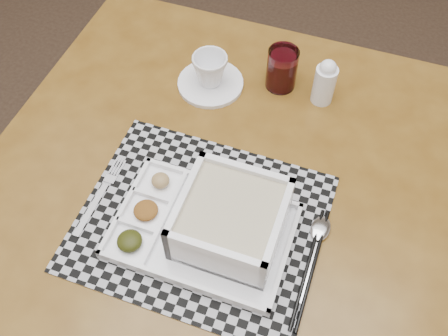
{
  "coord_description": "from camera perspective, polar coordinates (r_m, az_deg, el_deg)",
  "views": [
    {
      "loc": [
        0.68,
        -0.32,
        1.54
      ],
      "look_at": [
        0.46,
        0.16,
        0.78
      ],
      "focal_mm": 40.0,
      "sensor_mm": 36.0,
      "label": 1
    }
  ],
  "objects": [
    {
      "name": "placemat",
      "position": [
        0.94,
        -2.68,
        -6.18
      ],
      "size": [
        0.47,
        0.4,
        0.0
      ],
      "primitive_type": "cube",
      "rotation": [
        0.0,
        0.0,
        0.08
      ],
      "color": "#9A9BA1",
      "rests_on": "dining_table"
    },
    {
      "name": "floor",
      "position": [
        1.71,
        -17.17,
        -13.99
      ],
      "size": [
        5.0,
        5.0,
        0.0
      ],
      "primitive_type": "plane",
      "color": "black",
      "rests_on": "ground"
    },
    {
      "name": "fork",
      "position": [
        1.0,
        -13.85,
        -2.94
      ],
      "size": [
        0.03,
        0.19,
        0.0
      ],
      "color": "silver",
      "rests_on": "placemat"
    },
    {
      "name": "saucer",
      "position": [
        1.15,
        -1.55,
        9.65
      ],
      "size": [
        0.15,
        0.15,
        0.01
      ],
      "primitive_type": "cylinder",
      "color": "white",
      "rests_on": "dining_table"
    },
    {
      "name": "chopsticks",
      "position": [
        0.91,
        9.82,
        -11.12
      ],
      "size": [
        0.04,
        0.24,
        0.01
      ],
      "color": "black",
      "rests_on": "placemat"
    },
    {
      "name": "cup",
      "position": [
        1.12,
        -1.6,
        11.15
      ],
      "size": [
        0.09,
        0.09,
        0.07
      ],
      "primitive_type": "imported",
      "rotation": [
        0.0,
        0.0,
        -0.16
      ],
      "color": "white",
      "rests_on": "saucer"
    },
    {
      "name": "juice_glass",
      "position": [
        1.13,
        6.61,
        11.06
      ],
      "size": [
        0.07,
        0.07,
        0.1
      ],
      "color": "white",
      "rests_on": "dining_table"
    },
    {
      "name": "serving_tray",
      "position": [
        0.89,
        -0.23,
        -6.29
      ],
      "size": [
        0.34,
        0.24,
        0.1
      ],
      "color": "white",
      "rests_on": "placemat"
    },
    {
      "name": "dining_table",
      "position": [
        1.06,
        -0.44,
        -3.32
      ],
      "size": [
        1.02,
        1.02,
        0.71
      ],
      "color": "#53330F",
      "rests_on": "ground"
    },
    {
      "name": "creamer_bottle",
      "position": [
        1.11,
        11.44,
        9.62
      ],
      "size": [
        0.05,
        0.05,
        0.11
      ],
      "color": "white",
      "rests_on": "dining_table"
    },
    {
      "name": "spoon",
      "position": [
        0.94,
        10.78,
        -7.51
      ],
      "size": [
        0.04,
        0.18,
        0.01
      ],
      "color": "silver",
      "rests_on": "placemat"
    }
  ]
}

